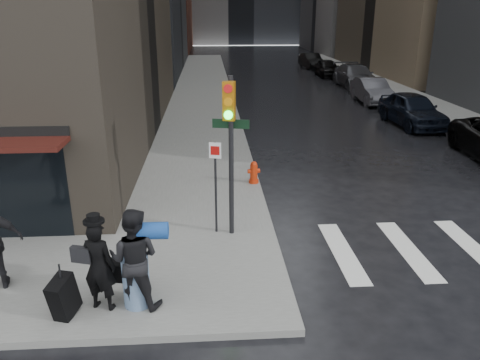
# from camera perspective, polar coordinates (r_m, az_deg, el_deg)

# --- Properties ---
(ground) EXTENTS (140.00, 140.00, 0.00)m
(ground) POSITION_cam_1_polar(r_m,az_deg,el_deg) (10.25, -5.64, -12.00)
(ground) COLOR black
(ground) RESTS_ON ground
(sidewalk_left) EXTENTS (4.00, 50.00, 0.15)m
(sidewalk_left) POSITION_cam_1_polar(r_m,az_deg,el_deg) (36.09, -4.52, 11.40)
(sidewalk_left) COLOR slate
(sidewalk_left) RESTS_ON ground
(sidewalk_right) EXTENTS (3.00, 50.00, 0.15)m
(sidewalk_right) POSITION_cam_1_polar(r_m,az_deg,el_deg) (38.39, 16.47, 11.18)
(sidewalk_right) COLOR slate
(sidewalk_right) RESTS_ON ground
(man_overcoat) EXTENTS (1.22, 0.90, 1.94)m
(man_overcoat) POSITION_cam_1_polar(r_m,az_deg,el_deg) (9.05, -17.65, -10.51)
(man_overcoat) COLOR black
(man_overcoat) RESTS_ON ground
(man_jeans) EXTENTS (1.38, 0.95, 1.96)m
(man_jeans) POSITION_cam_1_polar(r_m,az_deg,el_deg) (8.91, -12.79, -9.27)
(man_jeans) COLOR black
(man_jeans) RESTS_ON ground
(traffic_light) EXTENTS (0.95, 0.55, 3.89)m
(traffic_light) POSITION_cam_1_polar(r_m,az_deg,el_deg) (10.88, -1.37, 5.32)
(traffic_light) COLOR black
(traffic_light) RESTS_ON ground
(fire_hydrant) EXTENTS (0.41, 0.32, 0.72)m
(fire_hydrant) POSITION_cam_1_polar(r_m,az_deg,el_deg) (15.07, 1.69, 0.84)
(fire_hydrant) COLOR #B7290B
(fire_hydrant) RESTS_ON ground
(parked_car_1) EXTENTS (2.17, 4.89, 1.63)m
(parked_car_1) POSITION_cam_1_polar(r_m,az_deg,el_deg) (24.83, 20.25, 8.08)
(parked_car_1) COLOR black
(parked_car_1) RESTS_ON ground
(parked_car_2) EXTENTS (1.65, 4.55, 1.49)m
(parked_car_2) POSITION_cam_1_polar(r_m,az_deg,el_deg) (30.52, 15.77, 10.43)
(parked_car_2) COLOR #45454A
(parked_car_2) RESTS_ON ground
(parked_car_3) EXTENTS (2.40, 5.74, 1.66)m
(parked_car_3) POSITION_cam_1_polar(r_m,az_deg,el_deg) (36.57, 13.88, 12.20)
(parked_car_3) COLOR #3C3C41
(parked_car_3) RESTS_ON ground
(parked_car_4) EXTENTS (1.76, 4.29, 1.46)m
(parked_car_4) POSITION_cam_1_polar(r_m,az_deg,el_deg) (42.32, 10.60, 13.28)
(parked_car_4) COLOR black
(parked_car_4) RESTS_ON ground
(parked_car_5) EXTENTS (1.86, 4.51, 1.45)m
(parked_car_5) POSITION_cam_1_polar(r_m,az_deg,el_deg) (48.28, 8.67, 14.18)
(parked_car_5) COLOR black
(parked_car_5) RESTS_ON ground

